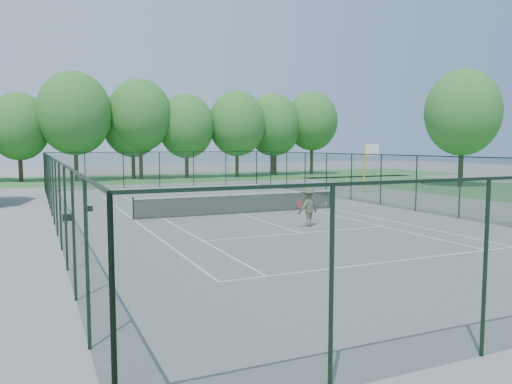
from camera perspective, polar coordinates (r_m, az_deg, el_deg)
ground at (r=26.02m, az=-1.80°, el=-2.48°), size 140.00×140.00×0.00m
grass_far at (r=54.84m, az=-13.81°, el=1.49°), size 80.00×16.00×0.01m
grass_side at (r=43.92m, az=26.28°, el=0.17°), size 14.00×40.00×0.01m
court_lines at (r=26.02m, az=-1.80°, el=-2.47°), size 11.05×23.85×0.01m
tennis_net at (r=25.95m, az=-1.81°, el=-1.22°), size 11.08×0.08×1.10m
fence_enclosure at (r=25.85m, az=-1.81°, el=0.95°), size 18.05×36.05×3.02m
tree_line_far at (r=54.78m, az=-13.95°, el=7.75°), size 39.40×6.40×9.70m
basketball_goal at (r=38.48m, az=12.74°, el=3.77°), size 1.20×1.43×3.65m
tree_side at (r=46.77m, az=22.56°, el=8.40°), size 6.37×6.37×10.09m
sports_bag_a at (r=25.15m, az=-20.77°, el=-2.74°), size 0.42×0.31×0.31m
sports_bag_b at (r=28.33m, az=-18.55°, el=-1.82°), size 0.37×0.23×0.29m
tennis_player at (r=21.90m, az=5.97°, el=-1.69°), size 2.07×0.95×1.74m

